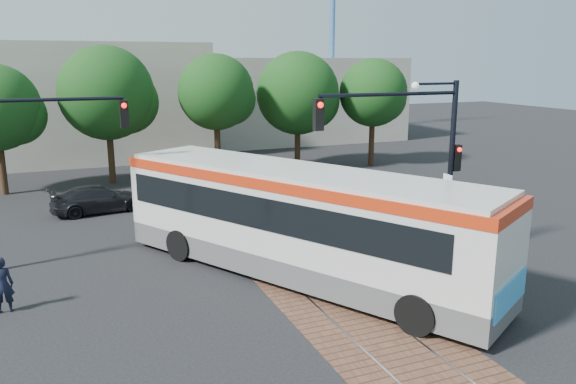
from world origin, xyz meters
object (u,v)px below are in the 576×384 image
signal_pole_main (422,144)px  parked_car (99,199)px  signal_pole_left (20,154)px  officer (2,285)px  city_bus (297,218)px  traffic_island (440,252)px

signal_pole_main → parked_car: 15.19m
signal_pole_left → officer: 4.78m
city_bus → signal_pole_left: bearing=122.1°
traffic_island → signal_pole_main: bearing=174.6°
traffic_island → officer: (-13.78, 1.26, 0.48)m
city_bus → parked_car: bearing=86.5°
city_bus → officer: size_ratio=7.94×
signal_pole_left → parked_car: bearing=67.4°
city_bus → signal_pole_main: signal_pole_main is taller
traffic_island → signal_pole_left: 14.50m
city_bus → parked_car: city_bus is taller
signal_pole_main → signal_pole_left: bearing=158.6°
city_bus → traffic_island: city_bus is taller
parked_car → signal_pole_left: bearing=149.3°
signal_pole_left → parked_car: (2.69, 6.47, -3.24)m
officer → city_bus: bearing=174.7°
traffic_island → parked_car: size_ratio=1.21×
traffic_island → signal_pole_main: (-0.96, 0.09, 3.83)m
traffic_island → parked_car: bearing=132.7°
traffic_island → signal_pole_left: (-13.19, 4.89, 3.54)m
officer → parked_car: officer is taller
signal_pole_left → officer: (-0.59, -3.64, -3.05)m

